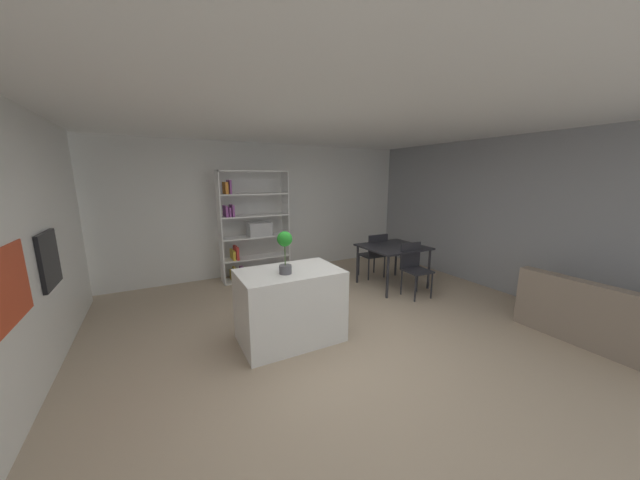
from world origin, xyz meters
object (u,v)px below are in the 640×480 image
at_px(kitchen_island, 290,305).
at_px(open_bookshelf, 252,229).
at_px(potted_plant_on_island, 285,248).
at_px(dining_chair_near, 414,265).
at_px(dining_table, 393,250).
at_px(dining_chair_far, 375,252).
at_px(built_in_oven, 49,259).
at_px(sofa, 621,326).

height_order(kitchen_island, open_bookshelf, open_bookshelf).
relative_size(potted_plant_on_island, dining_chair_near, 0.55).
bearing_deg(dining_chair_near, dining_table, 94.57).
relative_size(kitchen_island, dining_table, 1.13).
height_order(potted_plant_on_island, dining_chair_far, potted_plant_on_island).
height_order(built_in_oven, dining_table, built_in_oven).
xyz_separation_m(built_in_oven, kitchen_island, (2.37, -0.77, -0.70)).
distance_m(built_in_oven, open_bookshelf, 3.16).
bearing_deg(sofa, dining_chair_near, 21.41).
bearing_deg(dining_table, potted_plant_on_island, -158.21).
bearing_deg(potted_plant_on_island, dining_table, 21.79).
bearing_deg(dining_table, dining_chair_far, 90.26).
distance_m(kitchen_island, potted_plant_on_island, 0.76).
xyz_separation_m(built_in_oven, open_bookshelf, (2.63, 1.75, -0.15)).
distance_m(kitchen_island, sofa, 3.91).
relative_size(kitchen_island, potted_plant_on_island, 2.44).
relative_size(built_in_oven, kitchen_island, 0.48).
height_order(dining_table, dining_chair_near, dining_chair_near).
bearing_deg(potted_plant_on_island, built_in_oven, 159.44).
bearing_deg(kitchen_island, dining_chair_far, 30.71).
xyz_separation_m(kitchen_island, potted_plant_on_island, (-0.08, -0.09, 0.75)).
bearing_deg(dining_table, dining_chair_near, -89.32).
bearing_deg(kitchen_island, potted_plant_on_island, -133.72).
height_order(built_in_oven, kitchen_island, built_in_oven).
xyz_separation_m(open_bookshelf, sofa, (3.10, -4.52, -0.72)).
xyz_separation_m(dining_chair_near, sofa, (0.94, -2.39, -0.26)).
xyz_separation_m(kitchen_island, dining_chair_far, (2.41, 1.43, 0.09)).
height_order(built_in_oven, dining_chair_far, built_in_oven).
xyz_separation_m(dining_table, sofa, (0.94, -2.91, -0.41)).
relative_size(potted_plant_on_island, dining_table, 0.46).
relative_size(kitchen_island, dining_chair_near, 1.35).
distance_m(dining_chair_near, sofa, 2.58).
height_order(potted_plant_on_island, sofa, potted_plant_on_island).
bearing_deg(dining_chair_near, open_bookshelf, 139.36).
relative_size(dining_chair_near, dining_chair_far, 1.00).
xyz_separation_m(open_bookshelf, dining_chair_far, (2.16, -1.09, -0.46)).
relative_size(dining_table, sofa, 0.54).
distance_m(kitchen_island, open_bookshelf, 2.59).
bearing_deg(sofa, open_bookshelf, 34.46).
xyz_separation_m(built_in_oven, potted_plant_on_island, (2.29, -0.86, 0.05)).
height_order(built_in_oven, sofa, built_in_oven).
bearing_deg(dining_chair_near, potted_plant_on_island, -165.35).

